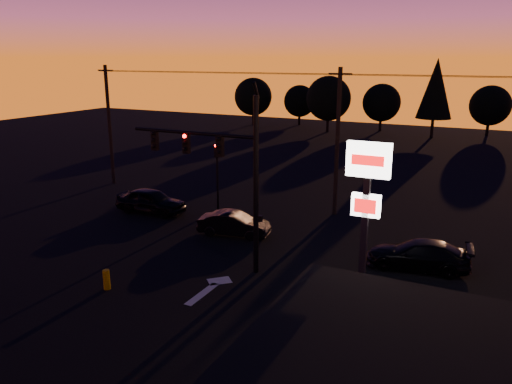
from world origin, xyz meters
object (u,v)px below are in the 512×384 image
(secondary_signal, at_px, (217,167))
(car_mid, at_px, (234,224))
(car_left, at_px, (151,201))
(pylon_sign, at_px, (366,197))
(car_right, at_px, (418,255))
(traffic_signal_mast, at_px, (224,163))
(bollard, at_px, (107,280))

(secondary_signal, distance_m, car_mid, 5.34)
(secondary_signal, height_order, car_left, secondary_signal)
(secondary_signal, distance_m, pylon_sign, 15.75)
(pylon_sign, relative_size, car_right, 1.45)
(car_right, bearing_deg, secondary_signal, -114.62)
(traffic_signal_mast, height_order, car_mid, traffic_signal_mast)
(bollard, distance_m, car_right, 14.03)
(secondary_signal, distance_m, car_left, 4.70)
(car_mid, bearing_deg, bollard, 158.41)
(traffic_signal_mast, distance_m, pylon_sign, 7.52)
(car_left, height_order, car_mid, car_left)
(secondary_signal, height_order, car_right, secondary_signal)
(pylon_sign, height_order, bollard, pylon_sign)
(pylon_sign, xyz_separation_m, car_left, (-15.50, 7.63, -4.14))
(traffic_signal_mast, bearing_deg, car_right, 24.57)
(car_right, bearing_deg, traffic_signal_mast, -73.96)
(traffic_signal_mast, relative_size, car_mid, 2.17)
(car_mid, relative_size, car_right, 0.84)
(traffic_signal_mast, relative_size, secondary_signal, 1.97)
(bollard, bearing_deg, secondary_signal, 97.79)
(pylon_sign, relative_size, bollard, 7.86)
(car_left, distance_m, car_right, 16.61)
(traffic_signal_mast, xyz_separation_m, car_left, (-8.40, 5.14, -4.16))
(car_left, bearing_deg, car_right, -98.07)
(traffic_signal_mast, xyz_separation_m, car_mid, (-1.68, 3.85, -4.28))
(secondary_signal, relative_size, car_mid, 1.10)
(secondary_signal, xyz_separation_m, bollard, (1.63, -11.91, -2.43))
(pylon_sign, distance_m, car_mid, 11.64)
(traffic_signal_mast, bearing_deg, bollard, -126.56)
(secondary_signal, xyz_separation_m, pylon_sign, (12.00, -9.99, 2.05))
(pylon_sign, bearing_deg, traffic_signal_mast, 160.64)
(car_left, xyz_separation_m, car_mid, (6.72, -1.29, -0.12))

